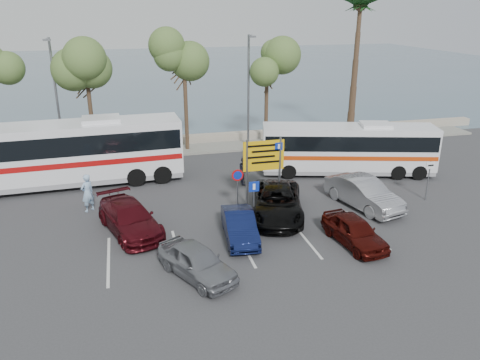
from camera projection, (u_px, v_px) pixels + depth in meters
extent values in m
plane|color=#353538|center=(262.00, 232.00, 22.02)|extent=(120.00, 120.00, 0.00)
cube|color=gray|center=(208.00, 148.00, 34.71)|extent=(44.00, 2.40, 0.15)
cube|color=gray|center=(203.00, 138.00, 36.45)|extent=(48.00, 0.80, 0.60)
plane|color=#476172|center=(156.00, 71.00, 76.52)|extent=(140.00, 140.00, 0.00)
cylinder|color=#382619|center=(92.00, 120.00, 31.96)|extent=(0.28, 0.28, 5.04)
cylinder|color=#382619|center=(186.00, 111.00, 33.36)|extent=(0.28, 0.28, 5.60)
cylinder|color=#382619|center=(266.00, 110.00, 34.82)|extent=(0.28, 0.28, 5.18)
cylinder|color=#382619|center=(355.00, 74.00, 35.59)|extent=(0.48, 0.48, 10.00)
cylinder|color=slate|center=(57.00, 101.00, 30.62)|extent=(0.16, 0.16, 8.00)
cylinder|color=slate|center=(48.00, 38.00, 28.83)|extent=(0.12, 0.90, 0.12)
cube|color=slate|center=(47.00, 40.00, 28.39)|extent=(0.45, 0.25, 0.12)
cylinder|color=slate|center=(248.00, 92.00, 33.62)|extent=(0.16, 0.16, 8.00)
cylinder|color=slate|center=(250.00, 35.00, 31.83)|extent=(0.12, 0.90, 0.12)
cube|color=slate|center=(252.00, 37.00, 31.40)|extent=(0.45, 0.25, 0.12)
cylinder|color=slate|center=(247.00, 173.00, 24.32)|extent=(0.12, 0.12, 3.60)
cylinder|color=slate|center=(280.00, 171.00, 24.73)|extent=(0.12, 0.12, 3.60)
cube|color=#E2A80B|center=(264.00, 156.00, 24.21)|extent=(2.20, 0.06, 1.60)
cube|color=#0C2699|center=(279.00, 146.00, 24.20)|extent=(0.42, 0.01, 0.42)
cylinder|color=slate|center=(237.00, 193.00, 23.67)|extent=(0.07, 0.07, 2.20)
cylinder|color=#B20C0C|center=(238.00, 175.00, 23.32)|extent=(0.60, 0.03, 0.60)
cylinder|color=slate|center=(254.00, 204.00, 22.31)|extent=(0.07, 0.07, 2.20)
cube|color=#0C2699|center=(254.00, 187.00, 21.98)|extent=(0.50, 0.03, 0.50)
cylinder|color=slate|center=(428.00, 181.00, 25.26)|extent=(0.07, 0.07, 2.20)
cube|color=white|center=(431.00, 165.00, 24.93)|extent=(0.50, 0.03, 0.40)
cube|color=silver|center=(70.00, 150.00, 27.04)|extent=(12.85, 3.24, 3.13)
cube|color=black|center=(68.00, 141.00, 26.85)|extent=(12.60, 3.27, 1.12)
cube|color=#A10C0C|center=(71.00, 158.00, 27.22)|extent=(12.73, 3.26, 0.32)
cube|color=gray|center=(73.00, 176.00, 27.59)|extent=(12.72, 3.20, 0.58)
cube|color=silver|center=(66.00, 121.00, 26.45)|extent=(2.19, 1.79, 0.26)
cube|color=silver|center=(348.00, 147.00, 29.03)|extent=(10.78, 5.00, 2.60)
cube|color=black|center=(349.00, 139.00, 28.87)|extent=(10.59, 4.99, 0.92)
cube|color=#BF380B|center=(347.00, 153.00, 29.18)|extent=(10.69, 5.00, 0.26)
cube|color=gray|center=(346.00, 166.00, 29.48)|extent=(10.67, 4.95, 0.48)
cube|color=silver|center=(350.00, 124.00, 28.54)|extent=(2.08, 1.83, 0.21)
imported|color=gray|center=(197.00, 261.00, 18.16)|extent=(3.13, 4.09, 1.30)
imported|color=#0D153E|center=(240.00, 226.00, 21.15)|extent=(1.70, 3.93, 1.26)
imported|color=#480C12|center=(130.00, 218.00, 21.75)|extent=(3.36, 5.22, 1.41)
imported|color=#420D09|center=(354.00, 231.00, 20.67)|extent=(1.96, 3.89, 1.27)
imported|color=black|center=(277.00, 202.00, 23.39)|extent=(3.97, 5.89, 1.50)
imported|color=gray|center=(364.00, 193.00, 24.49)|extent=(2.72, 4.95, 1.55)
imported|color=#99BCDF|center=(87.00, 193.00, 23.91)|extent=(0.87, 0.84, 2.00)
imported|color=#33364D|center=(244.00, 170.00, 27.72)|extent=(0.69, 0.86, 1.68)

